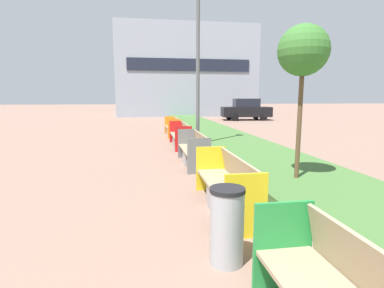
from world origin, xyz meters
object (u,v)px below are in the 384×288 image
bench_red_frame (181,137)px  parked_car_distant (246,110)px  bench_orange_frame (173,129)px  bench_grey_frame (194,152)px  litter_bin (227,226)px  bench_yellow_frame (227,189)px  sapling_tree_near (303,52)px  street_lamp_post (198,39)px

bench_red_frame → parked_car_distant: parked_car_distant is taller
bench_red_frame → bench_orange_frame: bearing=90.1°
bench_grey_frame → litter_bin: bench_grey_frame is taller
bench_yellow_frame → litter_bin: 1.77m
sapling_tree_near → parked_car_distant: sapling_tree_near is taller
bench_red_frame → street_lamp_post: street_lamp_post is taller
bench_red_frame → street_lamp_post: 3.80m
bench_grey_frame → sapling_tree_near: bearing=-51.1°
bench_grey_frame → parked_car_distant: 18.13m
bench_red_frame → sapling_tree_near: 6.59m
bench_grey_frame → bench_orange_frame: size_ratio=1.03×
street_lamp_post → parked_car_distant: street_lamp_post is taller
bench_red_frame → parked_car_distant: (7.29, 13.24, 0.53)m
bench_orange_frame → street_lamp_post: bearing=-81.1°
street_lamp_post → litter_bin: bearing=-97.5°
bench_orange_frame → sapling_tree_near: size_ratio=0.62×
bench_grey_frame → street_lamp_post: street_lamp_post is taller
bench_red_frame → street_lamp_post: bearing=-39.5°
bench_grey_frame → bench_yellow_frame: bearing=-90.0°
bench_yellow_frame → sapling_tree_near: sapling_tree_near is taller
street_lamp_post → sapling_tree_near: size_ratio=2.12×
bench_yellow_frame → bench_red_frame: (0.00, 6.94, 0.00)m
street_lamp_post → bench_red_frame: bearing=140.5°
bench_grey_frame → bench_orange_frame: 6.74m
bench_yellow_frame → parked_car_distant: 21.47m
bench_red_frame → litter_bin: bench_red_frame is taller
litter_bin → parked_car_distant: 23.23m
bench_red_frame → bench_orange_frame: (-0.00, 3.39, -0.01)m
bench_grey_frame → street_lamp_post: size_ratio=0.30×
litter_bin → parked_car_distant: parked_car_distant is taller
bench_yellow_frame → bench_grey_frame: same height
bench_yellow_frame → street_lamp_post: 7.46m
street_lamp_post → bench_yellow_frame: bearing=-95.4°
bench_orange_frame → street_lamp_post: size_ratio=0.29×
sapling_tree_near → street_lamp_post: bearing=104.3°
bench_yellow_frame → litter_bin: (-0.47, -1.70, 0.09)m
litter_bin → street_lamp_post: bearing=82.5°
bench_grey_frame → sapling_tree_near: 4.02m
bench_red_frame → litter_bin: 8.66m
bench_red_frame → bench_grey_frame: bearing=-90.0°
bench_yellow_frame → sapling_tree_near: (1.95, 1.18, 2.54)m
bench_orange_frame → sapling_tree_near: bearing=-78.0°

